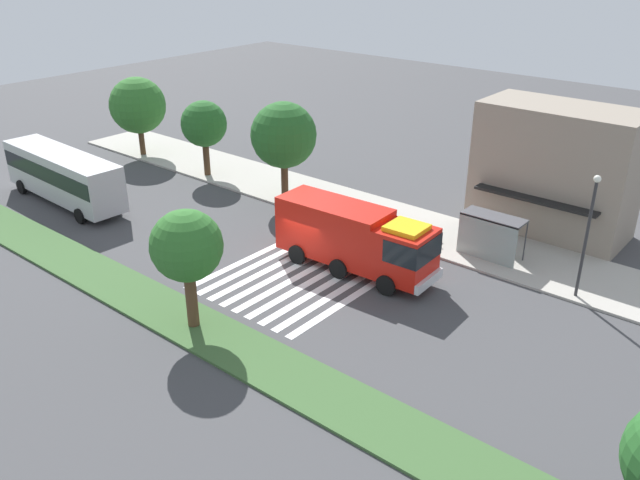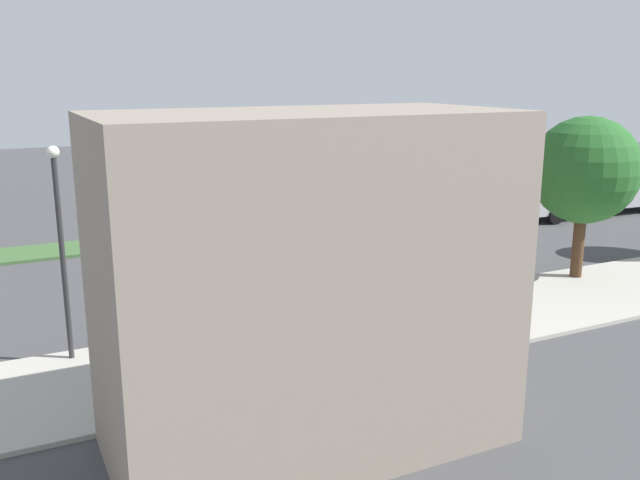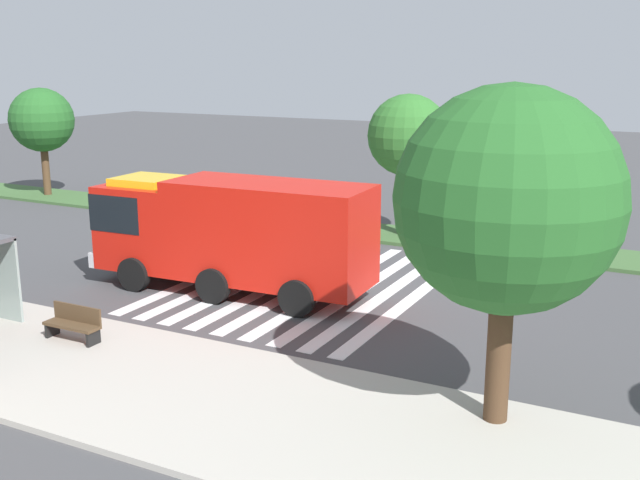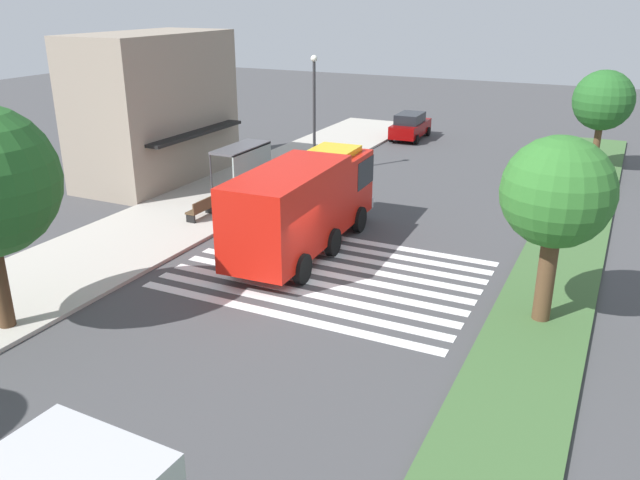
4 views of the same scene
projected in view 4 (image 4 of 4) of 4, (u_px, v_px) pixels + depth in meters
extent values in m
plane|color=#424244|center=(318.00, 282.00, 23.04)|extent=(120.00, 120.00, 0.00)
cube|color=#ADA89E|center=(125.00, 242.00, 26.63)|extent=(60.00, 5.62, 0.14)
cube|color=#3D6033|center=(538.00, 325.00, 19.94)|extent=(60.00, 3.00, 0.14)
cube|color=silver|center=(280.00, 315.00, 20.69)|extent=(0.45, 10.91, 0.01)
cube|color=silver|center=(294.00, 304.00, 21.45)|extent=(0.45, 10.91, 0.01)
cube|color=silver|center=(306.00, 293.00, 22.21)|extent=(0.45, 10.91, 0.01)
cube|color=silver|center=(317.00, 283.00, 22.96)|extent=(0.45, 10.91, 0.01)
cube|color=silver|center=(328.00, 274.00, 23.72)|extent=(0.45, 10.91, 0.01)
cube|color=silver|center=(338.00, 265.00, 24.48)|extent=(0.45, 10.91, 0.01)
cube|color=silver|center=(348.00, 257.00, 25.23)|extent=(0.45, 10.91, 0.01)
cube|color=silver|center=(357.00, 250.00, 25.99)|extent=(0.45, 10.91, 0.01)
cube|color=silver|center=(365.00, 242.00, 26.75)|extent=(0.45, 10.91, 0.01)
cube|color=red|center=(334.00, 184.00, 28.05)|extent=(2.82, 2.68, 2.71)
cube|color=red|center=(288.00, 210.00, 24.10)|extent=(6.44, 2.83, 3.06)
cube|color=black|center=(338.00, 170.00, 28.20)|extent=(2.06, 2.67, 1.19)
cube|color=silver|center=(346.00, 199.00, 29.69)|extent=(0.35, 2.58, 0.50)
cube|color=yellow|center=(335.00, 151.00, 27.52)|extent=(1.97, 1.88, 0.24)
cylinder|color=black|center=(305.00, 212.00, 28.77)|extent=(1.11, 0.35, 1.10)
cylinder|color=black|center=(359.00, 219.00, 27.82)|extent=(1.11, 0.35, 1.10)
cylinder|color=black|center=(239.00, 258.00, 23.77)|extent=(1.11, 0.35, 1.10)
cylinder|color=black|center=(302.00, 269.00, 22.81)|extent=(1.11, 0.35, 1.10)
cylinder|color=black|center=(274.00, 233.00, 26.21)|extent=(1.11, 0.35, 1.10)
cylinder|color=black|center=(333.00, 242.00, 25.26)|extent=(1.11, 0.35, 1.10)
cube|color=#720505|center=(410.00, 128.00, 45.63)|extent=(4.61, 1.96, 0.85)
cube|color=black|center=(410.00, 118.00, 45.17)|extent=(2.60, 1.68, 0.67)
cylinder|color=black|center=(404.00, 130.00, 47.41)|extent=(0.65, 0.24, 0.64)
cylinder|color=black|center=(428.00, 132.00, 46.72)|extent=(0.65, 0.24, 0.64)
cylinder|color=black|center=(391.00, 137.00, 44.85)|extent=(0.65, 0.24, 0.64)
cylinder|color=black|center=(417.00, 140.00, 44.16)|extent=(0.65, 0.24, 0.64)
cube|color=#4C4C51|center=(241.00, 147.00, 31.88)|extent=(3.50, 1.40, 0.12)
cube|color=#8C9E99|center=(253.00, 173.00, 32.04)|extent=(3.50, 0.08, 2.40)
cylinder|color=#333338|center=(211.00, 178.00, 31.14)|extent=(0.08, 0.08, 2.40)
cylinder|color=#333338|center=(249.00, 162.00, 34.00)|extent=(0.08, 0.08, 2.40)
cube|color=#4C3823|center=(200.00, 209.00, 29.11)|extent=(1.60, 0.50, 0.08)
cube|color=#4C3823|center=(204.00, 204.00, 28.93)|extent=(1.60, 0.06, 0.45)
cube|color=black|center=(191.00, 219.00, 28.59)|extent=(0.08, 0.45, 0.37)
cube|color=black|center=(210.00, 210.00, 29.80)|extent=(0.08, 0.45, 0.37)
cylinder|color=#2D2D30|center=(314.00, 119.00, 35.68)|extent=(0.16, 0.16, 6.08)
sphere|color=white|center=(314.00, 58.00, 34.53)|extent=(0.36, 0.36, 0.36)
cube|color=gray|center=(154.00, 108.00, 34.58)|extent=(9.18, 4.59, 7.80)
cube|color=black|center=(197.00, 133.00, 33.87)|extent=(7.34, 0.80, 0.16)
cylinder|color=#513823|center=(546.00, 275.00, 19.68)|extent=(0.54, 0.54, 2.95)
sphere|color=#2D6B28|center=(557.00, 192.00, 18.74)|extent=(3.30, 3.30, 3.30)
cylinder|color=#513823|center=(596.00, 146.00, 36.87)|extent=(0.39, 0.39, 2.79)
sphere|color=#235B23|center=(603.00, 100.00, 35.95)|extent=(3.33, 3.33, 3.33)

